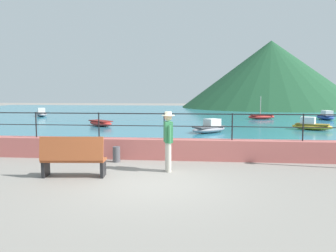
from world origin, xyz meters
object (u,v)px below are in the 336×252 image
Objects in this scene: bollard at (116,154)px; boat_2 at (261,117)px; boat_4 at (311,125)px; boat_3 at (42,113)px; boat_5 at (326,116)px; boat_1 at (101,123)px; bench_main at (73,157)px; boat_0 at (210,128)px; person_walking at (168,138)px.

boat_2 is (7.70, 18.05, 0.00)m from bollard.
boat_2 is 1.00× the size of boat_4.
boat_3 is at bearing 156.74° from boat_4.
boat_1 is at bearing -157.71° from boat_5.
bench_main is at bearing -112.51° from boat_2.
bollard is 0.22× the size of boat_1.
boat_0 is 6.41m from boat_4.
boat_3 is (-8.14, 8.18, 0.07)m from boat_1.
boat_1 is (-3.29, 13.19, -0.30)m from bench_main.
boat_3 is (-12.09, 19.26, 0.07)m from bollard.
boat_1 is (-3.95, 11.08, -0.00)m from bollard.
person_walking is 2.29m from bollard.
boat_1 is 0.94× the size of boat_2.
boat_1 is 0.94× the size of boat_4.
bench_main is at bearing -123.88° from boat_5.
person_walking is at bearing -123.56° from boat_4.
boat_2 is at bearing 73.03° from person_walking.
boat_1 is at bearing 175.63° from boat_4.
bollard is 0.21× the size of boat_3.
person_walking reaches higher than boat_5.
boat_2 reaches higher than bollard.
bench_main reaches higher than boat_5.
bench_main reaches higher than boat_1.
boat_3 is at bearing 118.15° from bench_main.
bench_main is 21.83m from boat_2.
boat_3 is 1.01× the size of boat_5.
boat_4 reaches higher than bollard.
bench_main reaches higher than boat_3.
boat_3 is at bearing 122.11° from bollard.
boat_4 is (21.38, -9.19, 0.00)m from boat_3.
bollard is at bearing -57.89° from boat_3.
bench_main reaches higher than boat_4.
boat_0 and boat_4 have the same top height.
bollard is 22.06m from boat_5.
boat_3 is 0.99× the size of boat_4.
boat_4 is at bearing -4.37° from boat_1.
bench_main is 0.71× the size of boat_2.
person_walking reaches higher than boat_4.
boat_3 is 23.27m from boat_4.
boat_0 is (3.87, 10.13, -0.23)m from bench_main.
boat_0 is 13.82m from boat_5.
bollard is 0.21× the size of boat_2.
bench_main is 24.24m from boat_3.
person_walking is at bearing -55.70° from boat_3.
boat_2 is 1.02× the size of boat_5.
boat_0 is at bearing -23.15° from boat_1.
boat_0 is at bearing 81.49° from person_walking.
boat_4 reaches higher than boat_1.
boat_5 reaches higher than boat_1.
boat_3 is at bearing 134.87° from boat_1.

